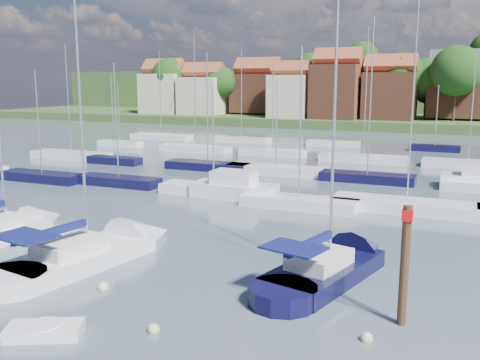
% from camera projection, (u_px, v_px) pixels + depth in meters
% --- Properties ---
extents(ground, '(260.00, 260.00, 0.00)m').
position_uv_depth(ground, '(350.00, 166.00, 59.85)').
color(ground, '#414E59').
rests_on(ground, ground).
extents(sailboat_left, '(3.19, 10.09, 13.61)m').
position_uv_depth(sailboat_left, '(14.00, 229.00, 33.27)').
color(sailboat_left, white).
rests_on(sailboat_left, ground).
extents(sailboat_centre, '(5.44, 12.96, 17.03)m').
position_uv_depth(sailboat_centre, '(104.00, 251.00, 29.13)').
color(sailboat_centre, white).
rests_on(sailboat_centre, ground).
extents(sailboat_navy, '(5.80, 11.91, 15.96)m').
position_uv_depth(sailboat_navy, '(338.00, 265.00, 26.78)').
color(sailboat_navy, black).
rests_on(sailboat_navy, ground).
extents(tender, '(3.05, 2.39, 0.60)m').
position_uv_depth(tender, '(45.00, 331.00, 20.05)').
color(tender, white).
rests_on(tender, ground).
extents(timber_piling, '(0.40, 0.40, 7.07)m').
position_uv_depth(timber_piling, '(403.00, 288.00, 20.82)').
color(timber_piling, '#4C331E').
rests_on(timber_piling, ground).
extents(buoy_c, '(0.53, 0.53, 0.53)m').
position_uv_depth(buoy_c, '(103.00, 289.00, 24.65)').
color(buoy_c, beige).
rests_on(buoy_c, ground).
extents(buoy_d, '(0.47, 0.47, 0.47)m').
position_uv_depth(buoy_d, '(154.00, 332.00, 20.47)').
color(buoy_d, beige).
rests_on(buoy_d, ground).
extents(buoy_e, '(0.55, 0.55, 0.55)m').
position_uv_depth(buoy_e, '(325.00, 270.00, 27.15)').
color(buoy_e, beige).
rests_on(buoy_e, ground).
extents(buoy_f, '(0.46, 0.46, 0.46)m').
position_uv_depth(buoy_f, '(367.00, 341.00, 19.76)').
color(buoy_f, beige).
rests_on(buoy_f, ground).
extents(marina_field, '(79.62, 41.41, 15.93)m').
position_uv_depth(marina_field, '(358.00, 170.00, 54.64)').
color(marina_field, white).
rests_on(marina_field, ground).
extents(far_shore_town, '(212.46, 90.00, 22.27)m').
position_uv_depth(far_shore_town, '(432.00, 99.00, 141.82)').
color(far_shore_town, '#39562B').
rests_on(far_shore_town, ground).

